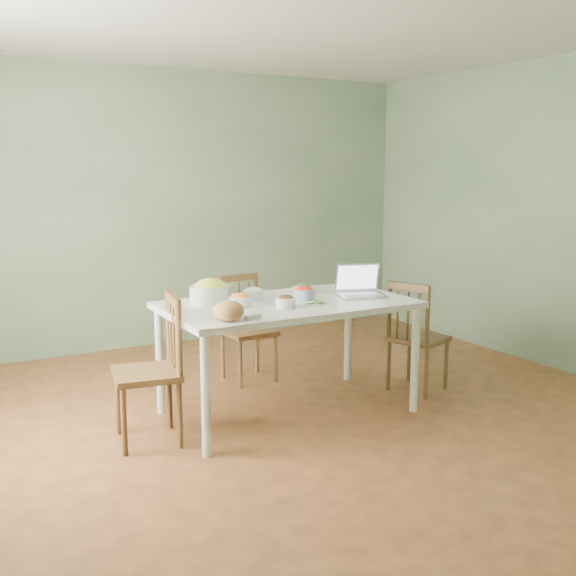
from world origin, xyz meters
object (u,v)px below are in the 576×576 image
chair_left (146,370)px  bowl_squash (210,291)px  chair_far (249,329)px  bread_boule (228,311)px  chair_right (418,336)px  laptop (363,281)px  dining_table (288,358)px

chair_left → bowl_squash: bearing=123.3°
chair_far → chair_left: size_ratio=0.91×
chair_left → bread_boule: chair_left is taller
chair_far → chair_left: chair_left is taller
chair_left → chair_right: 2.20m
chair_right → chair_far: bearing=30.4°
bread_boule → laptop: bearing=12.1°
laptop → dining_table: bearing=-170.9°
dining_table → bread_boule: (-0.62, -0.35, 0.47)m
chair_left → laptop: laptop is taller
dining_table → chair_far: size_ratio=2.00×
chair_far → laptop: size_ratio=2.60×
chair_far → laptop: (0.49, -0.92, 0.49)m
dining_table → chair_left: chair_left is taller
chair_right → bowl_squash: bearing=60.3°
bowl_squash → laptop: laptop is taller
bowl_squash → laptop: bearing=-16.5°
chair_left → bread_boule: 0.67m
chair_right → laptop: (-0.57, -0.04, 0.49)m
dining_table → bowl_squash: (-0.50, 0.22, 0.49)m
dining_table → laptop: laptop is taller
dining_table → chair_right: (1.15, -0.06, 0.03)m
bowl_squash → laptop: 1.12m
chair_far → laptop: 1.15m
chair_far → bread_boule: 1.44m
dining_table → chair_far: bearing=84.0°
bread_boule → laptop: laptop is taller
chair_right → bread_boule: bearing=79.4°
dining_table → chair_left: bearing=-178.6°
dining_table → bread_boule: 0.85m
bread_boule → bowl_squash: (0.12, 0.57, 0.02)m
chair_far → laptop: bearing=-64.5°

